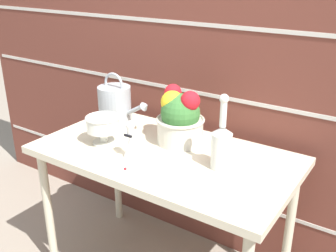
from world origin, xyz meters
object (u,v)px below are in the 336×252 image
object	(u,v)px
watering_can	(115,106)
flower_planter	(180,118)
crystal_pedestal_bowl	(103,125)
figurine_vase	(131,143)
glass_decanter	(222,144)

from	to	relation	value
watering_can	flower_planter	size ratio (longest dim) A/B	1.13
flower_planter	crystal_pedestal_bowl	bearing A→B (deg)	-144.42
flower_planter	figurine_vase	distance (m)	0.29
crystal_pedestal_bowl	figurine_vase	distance (m)	0.22
watering_can	flower_planter	bearing A→B (deg)	1.16
figurine_vase	glass_decanter	bearing A→B (deg)	19.81
flower_planter	glass_decanter	bearing A→B (deg)	-23.69
watering_can	crystal_pedestal_bowl	bearing A→B (deg)	-64.24
crystal_pedestal_bowl	glass_decanter	xyz separation A→B (m)	(0.59, 0.09, 0.02)
crystal_pedestal_bowl	figurine_vase	world-z (taller)	figurine_vase
crystal_pedestal_bowl	figurine_vase	bearing A→B (deg)	-12.64
watering_can	figurine_vase	world-z (taller)	watering_can
flower_planter	figurine_vase	bearing A→B (deg)	-109.24
crystal_pedestal_bowl	figurine_vase	size ratio (longest dim) A/B	0.94
watering_can	crystal_pedestal_bowl	xyz separation A→B (m)	(0.10, -0.21, -0.02)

